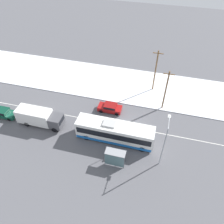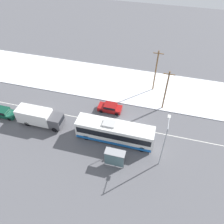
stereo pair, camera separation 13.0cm
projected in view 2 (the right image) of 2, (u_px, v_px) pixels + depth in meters
ground_plane at (130, 127)px, 34.99m from camera, size 120.00×120.00×0.00m
snow_lot at (141, 87)px, 42.51m from camera, size 80.00×11.27×0.12m
lane_marking_center at (130, 127)px, 34.99m from camera, size 60.00×0.12×0.00m
city_bus at (115, 132)px, 32.14m from camera, size 11.46×2.57×3.38m
box_truck at (39, 117)px, 34.53m from camera, size 7.41×2.30×2.83m
sedan_car at (110, 107)px, 37.24m from camera, size 4.03×1.80×1.43m
parked_car_near_truck at (2, 112)px, 36.46m from camera, size 4.78×1.80×1.43m
pedestrian_at_stop at (114, 152)px, 30.39m from camera, size 0.57×0.26×1.60m
bus_shelter at (115, 157)px, 28.96m from camera, size 2.73×1.20×2.40m
streetlamp at (165, 140)px, 27.30m from camera, size 0.36×2.59×7.30m
utility_pole_roadside at (166, 90)px, 35.53m from camera, size 1.80×0.24×7.57m
utility_pole_snowlot at (156, 71)px, 39.06m from camera, size 1.80×0.24×8.20m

